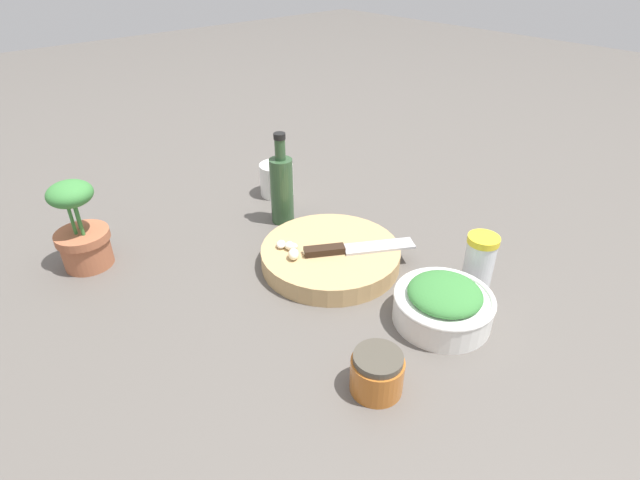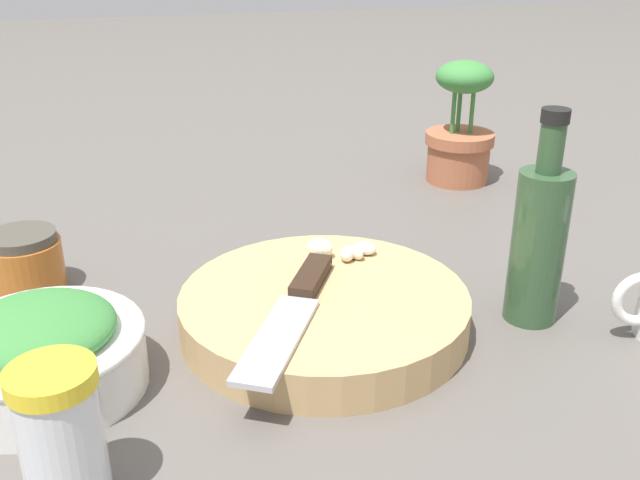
# 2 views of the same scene
# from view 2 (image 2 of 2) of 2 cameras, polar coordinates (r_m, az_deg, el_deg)

# --- Properties ---
(ground_plane) EXTENTS (5.00, 5.00, 0.00)m
(ground_plane) POSITION_cam_2_polar(r_m,az_deg,el_deg) (0.69, -2.07, -5.27)
(ground_plane) COLOR #56514C
(cutting_board) EXTENTS (0.26, 0.26, 0.04)m
(cutting_board) POSITION_cam_2_polar(r_m,az_deg,el_deg) (0.64, 0.34, -5.67)
(cutting_board) COLOR tan
(cutting_board) RESTS_ON ground_plane
(chef_knife) EXTENTS (0.13, 0.19, 0.01)m
(chef_knife) POSITION_cam_2_polar(r_m,az_deg,el_deg) (0.60, -2.02, -5.34)
(chef_knife) COLOR black
(chef_knife) RESTS_ON cutting_board
(garlic_cloves) EXTENTS (0.07, 0.05, 0.02)m
(garlic_cloves) POSITION_cam_2_polar(r_m,az_deg,el_deg) (0.70, 1.56, -0.85)
(garlic_cloves) COLOR silver
(garlic_cloves) RESTS_ON cutting_board
(herb_bowl) EXTENTS (0.16, 0.16, 0.07)m
(herb_bowl) POSITION_cam_2_polar(r_m,az_deg,el_deg) (0.60, -21.35, -8.26)
(herb_bowl) COLOR silver
(herb_bowl) RESTS_ON ground_plane
(spice_jar) EXTENTS (0.05, 0.05, 0.10)m
(spice_jar) POSITION_cam_2_polar(r_m,az_deg,el_deg) (0.48, -20.02, -14.42)
(spice_jar) COLOR silver
(spice_jar) RESTS_ON ground_plane
(honey_jar) EXTENTS (0.07, 0.07, 0.06)m
(honey_jar) POSITION_cam_2_polar(r_m,az_deg,el_deg) (0.76, -22.51, -1.66)
(honey_jar) COLOR #B26023
(honey_jar) RESTS_ON ground_plane
(oil_bottle) EXTENTS (0.05, 0.05, 0.20)m
(oil_bottle) POSITION_cam_2_polar(r_m,az_deg,el_deg) (0.66, 17.10, -0.02)
(oil_bottle) COLOR #2D4C2D
(oil_bottle) RESTS_ON ground_plane
(potted_herb) EXTENTS (0.10, 0.10, 0.17)m
(potted_herb) POSITION_cam_2_polar(r_m,az_deg,el_deg) (1.02, 11.16, 8.49)
(potted_herb) COLOR #A35B3D
(potted_herb) RESTS_ON ground_plane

